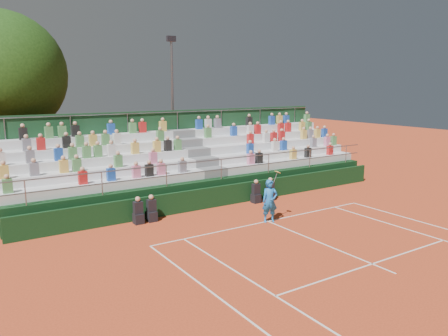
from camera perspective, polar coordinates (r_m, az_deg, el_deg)
ground at (r=19.13m, az=5.75°, el=-6.95°), size 90.00×90.00×0.00m
courtside_wall at (r=21.48m, az=0.44°, el=-3.53°), size 20.00×0.15×1.00m
line_officials at (r=20.44m, az=-1.98°, el=-4.35°), size 7.55×0.40×1.19m
grandstand at (r=24.06m, az=-3.82°, el=-0.59°), size 20.00×5.20×4.40m
tennis_player at (r=18.81m, az=6.01°, el=-4.30°), size 0.93×0.67×2.22m
tree_east at (r=26.51m, az=-27.03°, el=10.83°), size 6.68×6.68×9.72m
floodlight_mast at (r=29.78m, az=-6.76°, el=9.46°), size 0.60×0.25×8.98m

